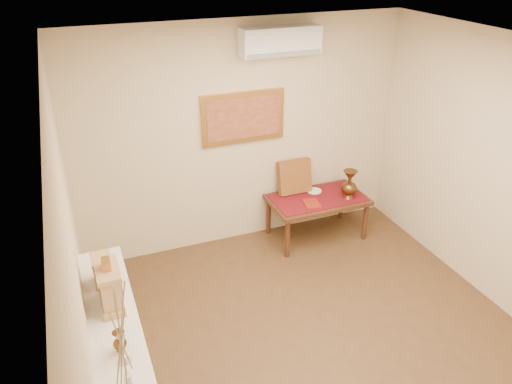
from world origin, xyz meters
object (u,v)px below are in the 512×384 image
display_ledge (122,373)px  mantel_clock (110,286)px  white_vase (125,361)px  brass_urn_tall (350,181)px  low_table (317,203)px  wooden_chest (103,270)px

display_ledge → mantel_clock: bearing=82.9°
white_vase → brass_urn_tall: bearing=41.1°
brass_urn_tall → mantel_clock: (-3.00, -1.52, 0.37)m
white_vase → brass_urn_tall: 4.06m
mantel_clock → low_table: (2.65, 1.66, -0.67)m
white_vase → wooden_chest: (-0.01, 1.41, -0.37)m
brass_urn_tall → mantel_clock: bearing=-153.1°
wooden_chest → display_ledge: bearing=-90.4°
low_table → display_ledge: bearing=-144.9°
wooden_chest → white_vase: bearing=-89.7°
wooden_chest → brass_urn_tall: bearing=22.0°
white_vase → low_table: (2.67, 2.77, -0.99)m
display_ledge → mantel_clock: 0.70m
mantel_clock → wooden_chest: mantel_clock is taller
low_table → wooden_chest: bearing=-153.0°
white_vase → display_ledge: 1.32m
white_vase → low_table: bearing=46.1°
white_vase → brass_urn_tall: white_vase is taller
display_ledge → brass_urn_tall: bearing=29.9°
white_vase → display_ledge: white_vase is taller
brass_urn_tall → low_table: size_ratio=0.37×
brass_urn_tall → wooden_chest: size_ratio=1.82×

